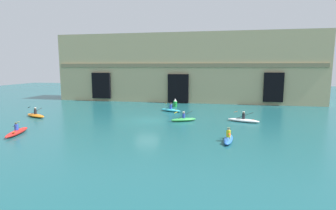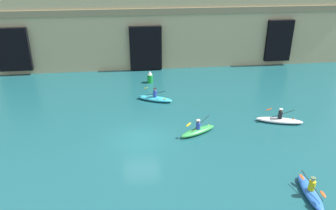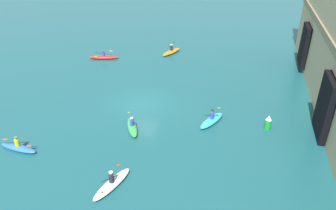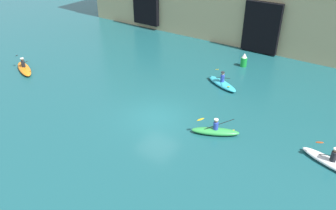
% 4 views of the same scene
% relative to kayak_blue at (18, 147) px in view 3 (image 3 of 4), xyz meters
% --- Properties ---
extents(ground_plane, '(120.00, 120.00, 0.00)m').
position_rel_kayak_blue_xyz_m(ground_plane, '(-8.49, 6.65, -0.24)').
color(ground_plane, '#195156').
extents(kayak_blue, '(1.02, 3.05, 1.13)m').
position_rel_kayak_blue_xyz_m(kayak_blue, '(0.00, 0.00, 0.00)').
color(kayak_blue, blue).
rests_on(kayak_blue, ground).
extents(kayak_orange, '(3.38, 2.10, 1.23)m').
position_rel_kayak_blue_xyz_m(kayak_orange, '(-21.91, 6.17, -0.02)').
color(kayak_orange, orange).
rests_on(kayak_orange, ground).
extents(kayak_cyan, '(3.15, 2.07, 1.16)m').
position_rel_kayak_blue_xyz_m(kayak_cyan, '(-6.98, 13.01, -0.01)').
color(kayak_cyan, '#33B2C6').
rests_on(kayak_cyan, ground).
extents(kayak_green, '(2.85, 1.90, 1.14)m').
position_rel_kayak_blue_xyz_m(kayak_green, '(-4.48, 7.04, -0.01)').
color(kayak_green, green).
rests_on(kayak_green, ground).
extents(kayak_red, '(1.49, 3.59, 1.09)m').
position_rel_kayak_blue_xyz_m(kayak_red, '(-18.08, -1.24, -0.00)').
color(kayak_red, red).
rests_on(kayak_red, ground).
extents(kayak_white, '(3.43, 1.74, 1.16)m').
position_rel_kayak_blue_xyz_m(kayak_white, '(1.87, 7.92, -0.02)').
color(kayak_white, white).
rests_on(kayak_white, ground).
extents(marker_buoy, '(0.54, 0.54, 1.20)m').
position_rel_kayak_blue_xyz_m(marker_buoy, '(-7.10, 17.41, 0.32)').
color(marker_buoy, green).
rests_on(marker_buoy, ground).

